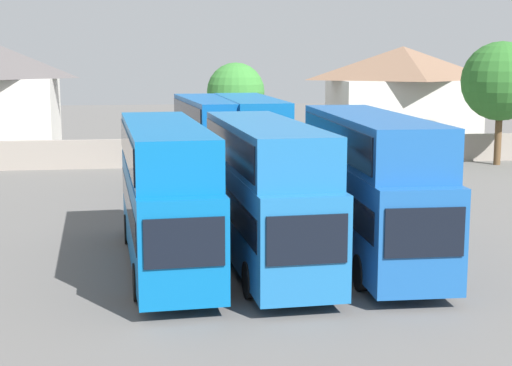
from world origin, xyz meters
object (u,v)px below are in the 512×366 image
object	(u,v)px
bus_4	(211,141)
house_terrace_left	(3,100)
bus_5	(250,140)
bus_1	(165,187)
bus_3	(370,179)
bus_2	(265,186)
tree_right_of_lot	(236,92)
house_terrace_centre	(402,97)
tree_left_of_lot	(501,81)

from	to	relation	value
bus_4	house_terrace_left	xyz separation A→B (m)	(-12.97, 16.82, 1.18)
bus_4	bus_5	xyz separation A→B (m)	(1.99, -0.04, 0.01)
bus_1	bus_3	xyz separation A→B (m)	(6.98, -0.08, 0.12)
bus_2	bus_3	size ratio (longest dim) A/B	0.96
bus_3	tree_right_of_lot	xyz separation A→B (m)	(-1.53, 26.08, 1.78)
house_terrace_left	house_terrace_centre	world-z (taller)	house_terrace_centre
house_terrace_centre	bus_5	bearing A→B (deg)	-128.34
bus_1	bus_4	world-z (taller)	bus_4
bus_1	house_terrace_centre	distance (m)	36.35
bus_4	tree_left_of_lot	world-z (taller)	tree_left_of_lot
house_terrace_left	tree_right_of_lot	xyz separation A→B (m)	(15.74, -4.25, 0.67)
bus_5	tree_left_of_lot	distance (m)	19.27
bus_4	house_terrace_left	distance (m)	21.27
bus_3	tree_right_of_lot	bearing A→B (deg)	-175.10
tree_right_of_lot	bus_4	bearing A→B (deg)	-102.40
bus_3	bus_4	world-z (taller)	bus_3
bus_4	house_terrace_centre	size ratio (longest dim) A/B	1.01
tree_left_of_lot	bus_1	bearing A→B (deg)	-135.61
bus_5	tree_left_of_lot	world-z (taller)	tree_left_of_lot
house_terrace_centre	tree_right_of_lot	bearing A→B (deg)	-158.81
house_terrace_left	tree_left_of_lot	bearing A→B (deg)	-15.19
bus_3	bus_4	bearing A→B (deg)	-160.85
bus_2	tree_left_of_lot	bearing A→B (deg)	136.90
bus_1	bus_2	bearing A→B (deg)	78.80
bus_3	bus_5	distance (m)	13.67
bus_3	tree_right_of_lot	world-z (taller)	tree_right_of_lot
bus_2	bus_5	size ratio (longest dim) A/B	1.01
bus_3	tree_right_of_lot	size ratio (longest dim) A/B	1.75
bus_4	bus_1	bearing A→B (deg)	-16.09
bus_1	bus_5	distance (m)	14.20
tree_left_of_lot	tree_right_of_lot	size ratio (longest dim) A/B	1.21
bus_2	bus_3	xyz separation A→B (m)	(3.69, 0.38, 0.10)
bus_2	bus_4	bearing A→B (deg)	179.73
bus_1	house_terrace_centre	bearing A→B (deg)	145.69
house_terrace_left	tree_left_of_lot	distance (m)	33.44
bus_4	house_terrace_left	size ratio (longest dim) A/B	1.41
bus_1	house_terrace_left	bearing A→B (deg)	-164.54
house_terrace_centre	bus_4	bearing A→B (deg)	-132.15
bus_5	house_terrace_centre	bearing A→B (deg)	140.38
bus_4	bus_5	size ratio (longest dim) A/B	0.99
bus_3	tree_left_of_lot	bearing A→B (deg)	146.78
bus_2	bus_5	distance (m)	13.93
bus_1	bus_4	distance (m)	13.71
bus_1	tree_left_of_lot	distance (m)	30.85
bus_3	bus_5	bearing A→B (deg)	-168.76
house_terrace_centre	bus_2	bearing A→B (deg)	-116.02
bus_1	bus_3	bearing A→B (deg)	86.08
bus_5	tree_right_of_lot	size ratio (longest dim) A/B	1.66
bus_5	house_terrace_centre	xyz separation A→B (m)	(14.03, 17.74, 1.17)
bus_1	tree_left_of_lot	world-z (taller)	tree_left_of_lot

